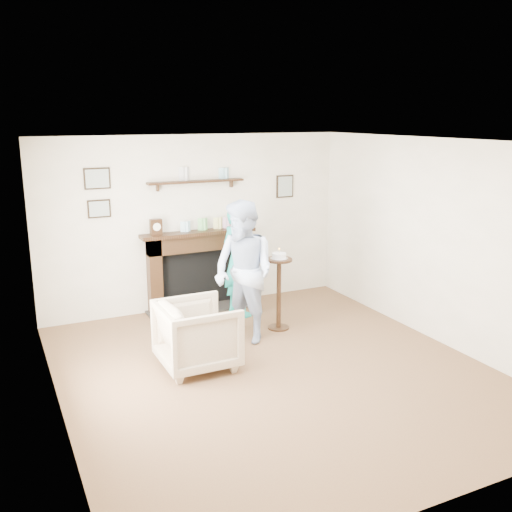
% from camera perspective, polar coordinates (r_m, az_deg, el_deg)
% --- Properties ---
extents(ground, '(5.00, 5.00, 0.00)m').
position_cam_1_polar(ground, '(6.45, 1.85, -11.40)').
color(ground, brown).
rests_on(ground, ground).
extents(room_shell, '(4.54, 5.02, 2.52)m').
position_cam_1_polar(room_shell, '(6.55, -0.83, 3.94)').
color(room_shell, beige).
rests_on(room_shell, ground).
extents(armchair, '(0.84, 0.81, 0.76)m').
position_cam_1_polar(armchair, '(6.59, -5.80, -10.89)').
color(armchair, tan).
rests_on(armchair, ground).
extents(man, '(0.93, 1.04, 1.77)m').
position_cam_1_polar(man, '(7.29, -1.19, -8.33)').
color(man, '#A9BCD3').
rests_on(man, ground).
extents(woman, '(0.55, 0.67, 1.58)m').
position_cam_1_polar(woman, '(8.17, -1.71, -5.81)').
color(woman, '#20B7B6').
rests_on(woman, ground).
extents(pedestal_table, '(0.34, 0.34, 1.10)m').
position_cam_1_polar(pedestal_table, '(7.43, 2.31, -2.37)').
color(pedestal_table, black).
rests_on(pedestal_table, ground).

